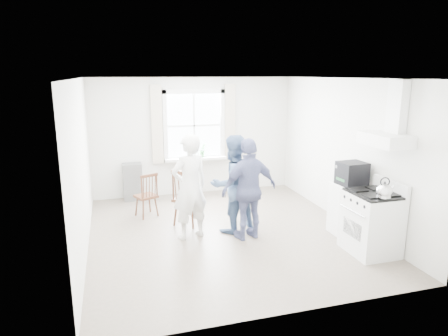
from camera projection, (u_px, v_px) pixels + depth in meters
room_shell at (225, 159)px, 6.58m from camera, size 4.62×5.12×2.64m
window_assembly at (194, 130)px, 8.84m from camera, size 1.88×0.24×1.70m
range_hood at (389, 128)px, 5.74m from camera, size 0.45×0.76×0.94m
shelf_unit at (133, 182)px, 8.59m from camera, size 0.40×0.30×0.80m
gas_stove at (371, 222)px, 6.03m from camera, size 0.68×0.76×1.12m
kettle at (384, 191)px, 5.62m from camera, size 0.22×0.22×0.31m
low_cabinet at (349, 209)px, 6.71m from camera, size 0.50×0.55×0.90m
stereo_stack at (352, 173)px, 6.49m from camera, size 0.44×0.40×0.37m
cardboard_box at (354, 180)px, 6.47m from camera, size 0.29×0.22×0.18m
windsor_chair_a at (148, 191)px, 7.50m from camera, size 0.48×0.47×0.87m
windsor_chair_b at (185, 192)px, 7.04m from camera, size 0.61×0.61×1.04m
person_left at (190, 187)px, 6.49m from camera, size 0.80×0.80×1.75m
person_mid at (233, 184)px, 6.78m from camera, size 1.00×1.00×1.68m
person_right at (249, 189)px, 6.48m from camera, size 1.15×1.15×1.68m
potted_plant at (203, 150)px, 8.90m from camera, size 0.21×0.21×0.31m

